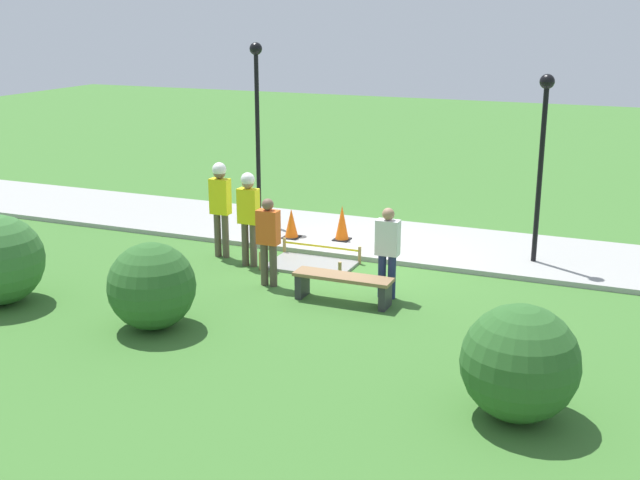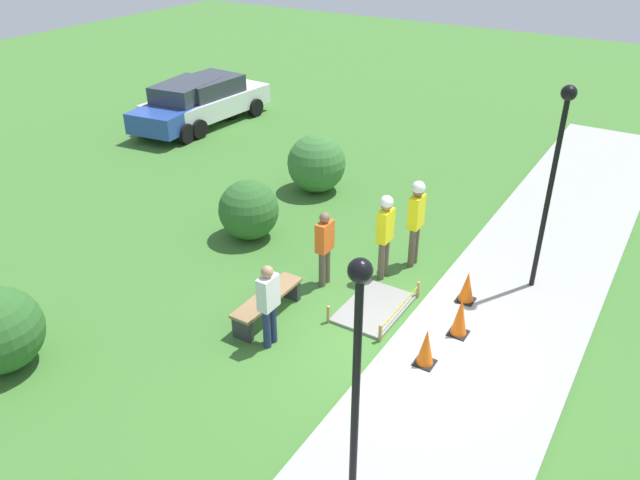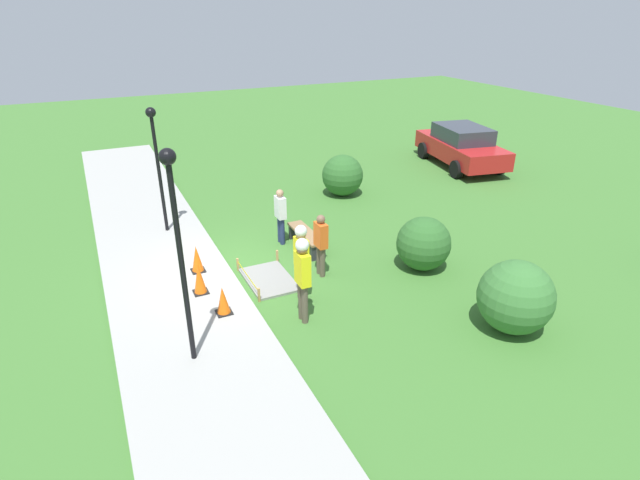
% 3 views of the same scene
% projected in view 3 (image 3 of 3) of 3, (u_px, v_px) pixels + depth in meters
% --- Properties ---
extents(ground_plane, '(60.00, 60.00, 0.00)m').
position_uv_depth(ground_plane, '(232.00, 273.00, 12.74)').
color(ground_plane, '#3D702D').
extents(sidewalk, '(28.00, 3.02, 0.10)m').
position_uv_depth(sidewalk, '(171.00, 284.00, 12.14)').
color(sidewalk, '#9E9E99').
rests_on(sidewalk, ground_plane).
extents(wet_concrete_patch, '(1.70, 1.13, 0.36)m').
position_uv_depth(wet_concrete_patch, '(269.00, 279.00, 12.38)').
color(wet_concrete_patch, gray).
rests_on(wet_concrete_patch, ground_plane).
extents(traffic_cone_near_patch, '(0.34, 0.34, 0.70)m').
position_uv_depth(traffic_cone_near_patch, '(197.00, 259.00, 12.50)').
color(traffic_cone_near_patch, black).
rests_on(traffic_cone_near_patch, sidewalk).
extents(traffic_cone_far_patch, '(0.34, 0.34, 0.76)m').
position_uv_depth(traffic_cone_far_patch, '(199.00, 278.00, 11.53)').
color(traffic_cone_far_patch, black).
rests_on(traffic_cone_far_patch, sidewalk).
extents(traffic_cone_sidewalk_edge, '(0.34, 0.34, 0.64)m').
position_uv_depth(traffic_cone_sidewalk_edge, '(223.00, 300.00, 10.78)').
color(traffic_cone_sidewalk_edge, black).
rests_on(traffic_cone_sidewalk_edge, sidewalk).
extents(park_bench, '(1.73, 0.44, 0.49)m').
position_uv_depth(park_bench, '(306.00, 237.00, 13.92)').
color(park_bench, '#2D2D33').
rests_on(park_bench, ground_plane).
extents(worker_supervisor, '(0.40, 0.28, 1.95)m').
position_uv_depth(worker_supervisor, '(303.00, 272.00, 10.33)').
color(worker_supervisor, brown).
rests_on(worker_supervisor, ground_plane).
extents(worker_assistant, '(0.40, 0.27, 1.87)m').
position_uv_depth(worker_assistant, '(301.00, 256.00, 11.14)').
color(worker_assistant, brown).
rests_on(worker_assistant, ground_plane).
extents(bystander_in_orange_shirt, '(0.40, 0.22, 1.63)m').
position_uv_depth(bystander_in_orange_shirt, '(321.00, 242.00, 12.29)').
color(bystander_in_orange_shirt, brown).
rests_on(bystander_in_orange_shirt, ground_plane).
extents(bystander_in_gray_shirt, '(0.40, 0.22, 1.62)m').
position_uv_depth(bystander_in_gray_shirt, '(281.00, 213.00, 13.99)').
color(bystander_in_gray_shirt, navy).
rests_on(bystander_in_gray_shirt, ground_plane).
extents(lamppost_near, '(0.28, 0.28, 4.07)m').
position_uv_depth(lamppost_near, '(177.00, 231.00, 8.40)').
color(lamppost_near, black).
rests_on(lamppost_near, sidewalk).
extents(lamppost_far, '(0.28, 0.28, 3.62)m').
position_uv_depth(lamppost_far, '(156.00, 152.00, 13.93)').
color(lamppost_far, black).
rests_on(lamppost_far, sidewalk).
extents(parked_car_red, '(5.01, 2.81, 1.68)m').
position_uv_depth(parked_car_red, '(461.00, 146.00, 20.96)').
color(parked_car_red, red).
rests_on(parked_car_red, ground_plane).
extents(shrub_rounded_near, '(1.46, 1.46, 1.46)m').
position_uv_depth(shrub_rounded_near, '(343.00, 175.00, 17.73)').
color(shrub_rounded_near, '#2D6028').
rests_on(shrub_rounded_near, ground_plane).
extents(shrub_rounded_mid, '(1.39, 1.39, 1.39)m').
position_uv_depth(shrub_rounded_mid, '(424.00, 244.00, 12.72)').
color(shrub_rounded_mid, '#2D6028').
rests_on(shrub_rounded_mid, ground_plane).
extents(shrub_rounded_far, '(1.55, 1.55, 1.55)m').
position_uv_depth(shrub_rounded_far, '(516.00, 297.00, 10.23)').
color(shrub_rounded_far, '#387033').
rests_on(shrub_rounded_far, ground_plane).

